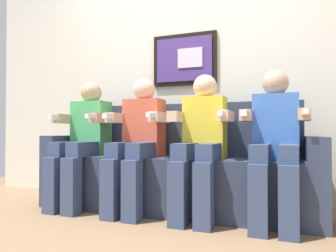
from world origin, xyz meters
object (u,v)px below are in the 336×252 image
Objects in this scene: person_leftmost at (83,137)px; person_right_center at (201,138)px; person_left_center at (138,138)px; couch at (176,173)px; person_rightmost at (275,139)px.

person_leftmost is 1.07m from person_right_center.
person_left_center is (0.53, 0.00, 0.00)m from person_leftmost.
person_right_center is (0.27, -0.17, 0.29)m from couch.
person_leftmost is at bearing -179.98° from person_right_center.
person_rightmost is at bearing 0.00° from person_leftmost.
person_right_center is at bearing 0.05° from person_left_center.
person_rightmost is at bearing -11.87° from couch.
person_leftmost is 1.00× the size of person_rightmost.
person_rightmost reaches higher than couch.
couch is 0.87m from person_leftmost.
couch is at bearing 168.13° from person_rightmost.
person_leftmost is at bearing 180.00° from person_rightmost.
person_right_center reaches higher than couch.
person_right_center is at bearing 179.95° from person_rightmost.
couch is 2.06× the size of person_leftmost.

